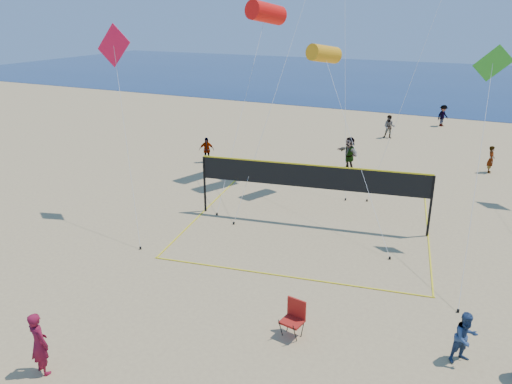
% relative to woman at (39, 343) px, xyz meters
% --- Properties ---
extents(ground, '(120.00, 120.00, 0.00)m').
position_rel_woman_xyz_m(ground, '(3.45, 1.24, -0.87)').
color(ground, tan).
rests_on(ground, ground).
extents(ocean, '(140.00, 50.00, 0.03)m').
position_rel_woman_xyz_m(ocean, '(3.45, 63.24, -0.86)').
color(ocean, '#10254E').
rests_on(ocean, ground).
extents(woman, '(0.71, 0.54, 1.74)m').
position_rel_woman_xyz_m(woman, '(0.00, 0.00, 0.00)').
color(woman, maroon).
rests_on(woman, ground).
extents(bystander_a, '(0.89, 0.88, 1.45)m').
position_rel_woman_xyz_m(bystander_a, '(9.67, 5.04, -0.14)').
color(bystander_a, navy).
rests_on(bystander_a, ground).
extents(far_person_0, '(0.98, 0.72, 1.54)m').
position_rel_woman_xyz_m(far_person_0, '(-5.79, 18.01, -0.10)').
color(far_person_0, gray).
rests_on(far_person_0, ground).
extents(far_person_1, '(1.74, 1.57, 1.92)m').
position_rel_woman_xyz_m(far_person_1, '(2.39, 20.33, 0.09)').
color(far_person_1, gray).
rests_on(far_person_1, ground).
extents(far_person_2, '(0.40, 0.58, 1.55)m').
position_rel_woman_xyz_m(far_person_2, '(9.85, 23.12, -0.09)').
color(far_person_2, gray).
rests_on(far_person_2, ground).
extents(far_person_3, '(0.83, 0.66, 1.67)m').
position_rel_woman_xyz_m(far_person_3, '(2.99, 28.90, -0.03)').
color(far_person_3, gray).
rests_on(far_person_3, ground).
extents(far_person_4, '(1.13, 1.26, 1.69)m').
position_rel_woman_xyz_m(far_person_4, '(6.07, 34.71, -0.02)').
color(far_person_4, gray).
rests_on(far_person_4, ground).
extents(camp_chair, '(0.67, 0.80, 1.21)m').
position_rel_woman_xyz_m(camp_chair, '(5.23, 4.21, -0.25)').
color(camp_chair, '#A01812').
rests_on(camp_chair, ground).
extents(volleyball_net, '(11.39, 11.26, 2.66)m').
position_rel_woman_xyz_m(volleyball_net, '(2.98, 11.96, 0.97)').
color(volleyball_net, black).
rests_on(volleyball_net, ground).
extents(kite_0, '(1.57, 7.81, 9.24)m').
position_rel_woman_xyz_m(kite_0, '(-1.66, 17.50, 7.73)').
color(kite_0, '#FD110B').
rests_on(kite_0, ground).
extents(kite_2, '(5.57, 7.05, 7.32)m').
position_rel_woman_xyz_m(kite_2, '(1.99, 16.01, 5.93)').
color(kite_2, orange).
rests_on(kite_2, ground).
extents(kite_3, '(3.87, 3.15, 8.25)m').
position_rel_woman_xyz_m(kite_3, '(-4.90, 9.55, 6.17)').
color(kite_3, '#EE0F3B').
rests_on(kite_3, ground).
extents(kite_4, '(1.33, 5.42, 7.64)m').
position_rel_woman_xyz_m(kite_4, '(9.25, 12.27, 5.58)').
color(kite_4, green).
rests_on(kite_4, ground).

